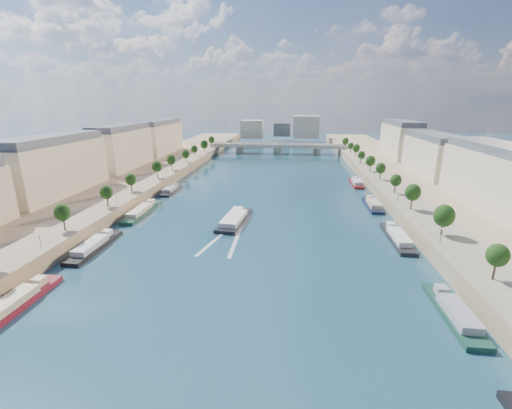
# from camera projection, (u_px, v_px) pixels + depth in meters

# --- Properties ---
(ground) EXTENTS (700.00, 700.00, 0.00)m
(ground) POSITION_uv_depth(u_px,v_px,m) (264.00, 199.00, 151.92)
(ground) COLOR #0D293B
(ground) RESTS_ON ground
(quay_left) EXTENTS (44.00, 520.00, 5.00)m
(quay_left) POSITION_uv_depth(u_px,v_px,m) (110.00, 190.00, 158.49)
(quay_left) COLOR #9E8460
(quay_left) RESTS_ON ground
(quay_right) EXTENTS (44.00, 520.00, 5.00)m
(quay_right) POSITION_uv_depth(u_px,v_px,m) (434.00, 199.00, 143.90)
(quay_right) COLOR #9E8460
(quay_right) RESTS_ON ground
(pave_left) EXTENTS (14.00, 520.00, 0.10)m
(pave_left) POSITION_uv_depth(u_px,v_px,m) (140.00, 185.00, 156.22)
(pave_left) COLOR gray
(pave_left) RESTS_ON quay_left
(pave_right) EXTENTS (14.00, 520.00, 0.10)m
(pave_right) POSITION_uv_depth(u_px,v_px,m) (398.00, 192.00, 144.67)
(pave_right) COLOR gray
(pave_right) RESTS_ON quay_right
(trees_left) EXTENTS (4.80, 268.80, 8.26)m
(trees_left) POSITION_uv_depth(u_px,v_px,m) (145.00, 173.00, 156.34)
(trees_left) COLOR #382B1E
(trees_left) RESTS_ON ground
(trees_right) EXTENTS (4.80, 268.80, 8.26)m
(trees_right) POSITION_uv_depth(u_px,v_px,m) (389.00, 174.00, 152.81)
(trees_right) COLOR #382B1E
(trees_right) RESTS_ON ground
(lamps_left) EXTENTS (0.36, 200.36, 4.28)m
(lamps_left) POSITION_uv_depth(u_px,v_px,m) (139.00, 185.00, 145.46)
(lamps_left) COLOR black
(lamps_left) RESTS_ON ground
(lamps_right) EXTENTS (0.36, 200.36, 4.28)m
(lamps_right) POSITION_uv_depth(u_px,v_px,m) (385.00, 183.00, 149.09)
(lamps_right) COLOR black
(lamps_right) RESTS_ON ground
(buildings_left) EXTENTS (16.00, 226.00, 23.20)m
(buildings_left) POSITION_uv_depth(u_px,v_px,m) (93.00, 155.00, 167.16)
(buildings_left) COLOR beige
(buildings_left) RESTS_ON ground
(buildings_right) EXTENTS (16.00, 226.00, 23.20)m
(buildings_right) POSITION_uv_depth(u_px,v_px,m) (460.00, 162.00, 149.93)
(buildings_right) COLOR beige
(buildings_right) RESTS_ON ground
(skyline) EXTENTS (79.00, 42.00, 22.00)m
(skyline) POSITION_uv_depth(u_px,v_px,m) (285.00, 128.00, 356.16)
(skyline) COLOR beige
(skyline) RESTS_ON ground
(bridge) EXTENTS (112.00, 12.00, 8.15)m
(bridge) POSITION_uv_depth(u_px,v_px,m) (278.00, 147.00, 281.86)
(bridge) COLOR #C1B79E
(bridge) RESTS_ON ground
(tour_barge) EXTENTS (10.06, 26.38, 3.64)m
(tour_barge) POSITION_uv_depth(u_px,v_px,m) (234.00, 220.00, 123.32)
(tour_barge) COLOR black
(tour_barge) RESTS_ON ground
(wake) EXTENTS (10.73, 26.02, 0.04)m
(wake) POSITION_uv_depth(u_px,v_px,m) (226.00, 240.00, 107.75)
(wake) COLOR silver
(wake) RESTS_ON ground
(moored_barges_left) EXTENTS (5.00, 154.32, 3.60)m
(moored_barges_left) POSITION_uv_depth(u_px,v_px,m) (96.00, 245.00, 101.53)
(moored_barges_left) COLOR #1C293F
(moored_barges_left) RESTS_ON ground
(moored_barges_right) EXTENTS (5.00, 169.15, 3.60)m
(moored_barges_right) POSITION_uv_depth(u_px,v_px,m) (401.00, 242.00, 103.82)
(moored_barges_right) COLOR black
(moored_barges_right) RESTS_ON ground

